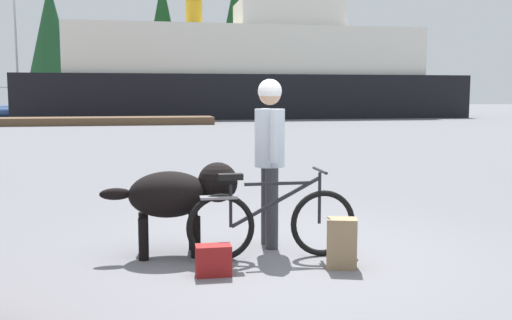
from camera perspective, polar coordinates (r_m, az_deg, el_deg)
ground_plane at (r=5.96m, az=2.05°, el=-9.50°), size 160.00×160.00×0.00m
bicycle at (r=5.83m, az=1.49°, el=-6.10°), size 1.72×0.44×0.89m
person_cyclist at (r=6.20m, az=1.35°, el=1.44°), size 0.32×0.53×1.80m
dog at (r=5.98m, az=-7.50°, el=-3.29°), size 1.39×0.55×0.94m
backpack at (r=5.61m, az=8.38°, el=-8.05°), size 0.33×0.27×0.48m
handbag_pannier at (r=5.37m, az=-4.18°, el=-9.76°), size 0.32×0.18×0.28m
dock_pier at (r=32.44m, az=-17.48°, el=3.64°), size 14.84×2.43×0.40m
ferry_boat at (r=40.81m, az=-0.76°, el=8.35°), size 29.74×7.19×8.50m
sailboat_moored at (r=42.34m, az=-22.17°, el=4.44°), size 8.36×2.34×7.85m
pine_tree_far_left at (r=53.85m, az=-19.46°, el=11.65°), size 3.95×3.95×11.11m
pine_tree_center at (r=56.46m, az=-9.11°, el=12.54°), size 3.69×3.69×12.35m
pine_tree_far_right at (r=55.67m, az=-2.02°, el=12.37°), size 4.18×4.18×12.31m
pine_tree_mid_back at (r=62.47m, az=-10.08°, el=10.08°), size 3.65×3.65×8.84m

